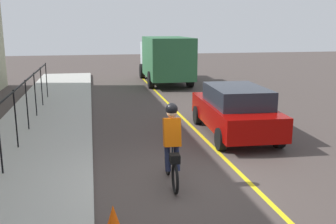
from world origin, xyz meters
TOP-DOWN VIEW (x-y plane):
  - ground_plane at (0.00, 0.00)m, footprint 80.00×80.00m
  - lane_line_centre at (0.00, -1.60)m, footprint 36.00×0.12m
  - sidewalk at (0.00, 3.40)m, footprint 40.00×3.20m
  - cyclist_lead at (-0.05, 0.12)m, footprint 1.71×0.38m
  - patrol_sedan at (3.41, -2.66)m, footprint 4.49×2.12m
  - box_truck_background at (15.03, -2.66)m, footprint 6.75×2.64m
  - traffic_cone_near at (-2.00, 1.49)m, footprint 0.36×0.36m

SIDE VIEW (x-z plane):
  - ground_plane at x=0.00m, z-range 0.00..0.00m
  - lane_line_centre at x=0.00m, z-range 0.00..0.01m
  - sidewalk at x=0.00m, z-range 0.00..0.15m
  - traffic_cone_near at x=-2.00m, z-range 0.00..0.60m
  - patrol_sedan at x=3.41m, z-range 0.03..1.61m
  - cyclist_lead at x=-0.05m, z-range 0.00..1.82m
  - box_truck_background at x=15.03m, z-range 0.16..2.94m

